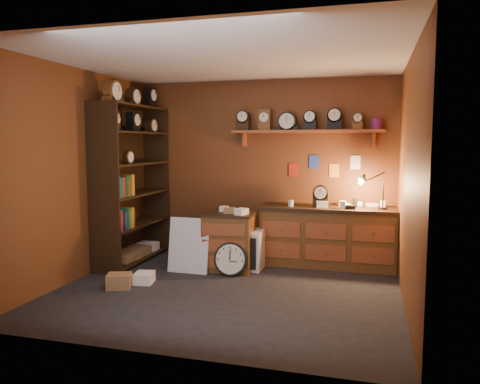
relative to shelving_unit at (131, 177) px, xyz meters
name	(u,v)px	position (x,y,z in m)	size (l,w,h in m)	color
floor	(228,290)	(1.79, -0.98, -1.25)	(4.00, 4.00, 0.00)	black
room_shell	(233,146)	(1.84, -0.87, 0.47)	(4.02, 3.62, 2.71)	brown
shelving_unit	(131,177)	(0.00, 0.00, 0.00)	(0.47, 1.60, 2.58)	black
workbench	(328,233)	(2.84, 0.49, -0.78)	(1.94, 0.66, 1.36)	brown
low_cabinet	(229,239)	(1.54, -0.08, -0.82)	(0.72, 0.62, 0.88)	brown
big_round_clock	(231,259)	(1.65, -0.38, -1.03)	(0.45, 0.16, 0.45)	black
white_panel	(189,272)	(1.05, -0.37, -1.25)	(0.57, 0.02, 0.76)	silver
mini_fridge	(245,249)	(1.74, 0.05, -0.99)	(0.52, 0.54, 0.54)	silver
floor_box_a	(119,281)	(0.50, -1.26, -1.17)	(0.28, 0.24, 0.17)	olive
floor_box_b	(144,278)	(0.70, -0.99, -1.19)	(0.22, 0.27, 0.13)	white
floor_box_c	(224,258)	(1.38, 0.19, -1.17)	(0.22, 0.18, 0.17)	olive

